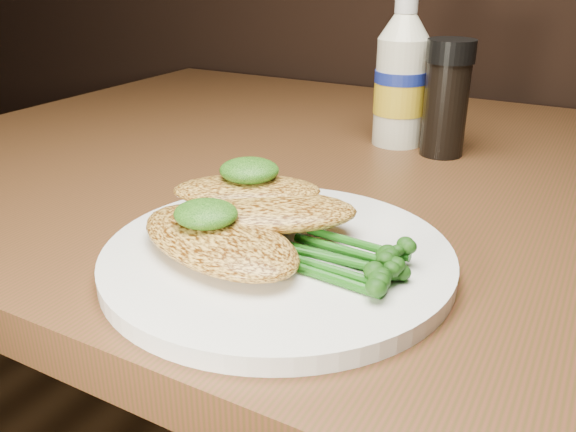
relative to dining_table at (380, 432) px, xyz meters
The scene contains 10 objects.
dining_table is the anchor object (origin of this frame).
plate 0.46m from the dining_table, 91.82° to the right, with size 0.26×0.26×0.01m, color white.
chicken_front 0.49m from the dining_table, 98.42° to the right, with size 0.15×0.08×0.02m, color gold.
chicken_mid 0.47m from the dining_table, 97.04° to the right, with size 0.14×0.07×0.02m, color gold.
chicken_back 0.47m from the dining_table, 104.47° to the right, with size 0.12×0.06×0.02m, color gold.
pesto_front 0.51m from the dining_table, 100.47° to the right, with size 0.05×0.04×0.02m, color #0B3407.
pesto_back 0.48m from the dining_table, 105.09° to the right, with size 0.05×0.05×0.02m, color #0B3407.
broccolini_bundle 0.48m from the dining_table, 80.58° to the right, with size 0.13×0.10×0.02m, color #1A5913, non-canonical shape.
mayo_bottle 0.47m from the dining_table, 112.38° to the left, with size 0.06×0.06×0.18m, color #ECE7C8, non-canonical shape.
pepper_grinder 0.45m from the dining_table, 73.57° to the left, with size 0.05×0.05×0.13m, color black, non-canonical shape.
Camera 1 is at (0.19, 0.45, 0.97)m, focal length 37.29 mm.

